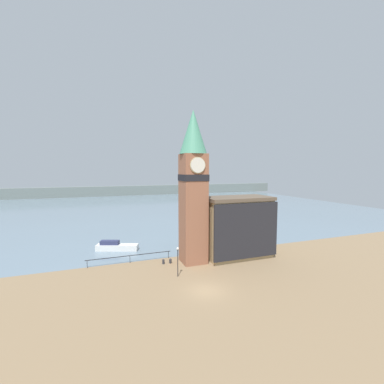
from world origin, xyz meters
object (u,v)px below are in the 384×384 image
Objects in this scene: clock_tower at (193,183)px; lamp_post at (178,256)px; mooring_bollard_far at (170,261)px; pier_building at (238,227)px; boat_near at (116,246)px; mooring_bollard_near at (163,261)px.

lamp_post is (-3.62, -4.19, -8.86)m from clock_tower.
mooring_bollard_far is 0.18× the size of lamp_post.
pier_building is at bearing 20.52° from lamp_post.
pier_building reaches higher than mooring_bollard_far.
boat_near is 10.20× the size of mooring_bollard_far.
clock_tower is at bearing -9.68° from mooring_bollard_far.
clock_tower is 17.59m from boat_near.
mooring_bollard_near is (-11.46, 0.77, -4.25)m from pier_building.
mooring_bollard_far is at bearing 170.32° from clock_tower.
boat_near is at bearing 137.15° from clock_tower.
boat_near is 15.22m from lamp_post.
mooring_bollard_far is 5.27m from lamp_post.
pier_building is 1.50× the size of boat_near.
clock_tower is 9.93m from pier_building.
lamp_post reaches higher than mooring_bollard_near.
lamp_post is at bearing -43.96° from boat_near.
pier_building is at bearing -3.86° from mooring_bollard_far.
boat_near is (-10.15, 9.41, -10.85)m from clock_tower.
lamp_post is at bearing -159.48° from pier_building.
clock_tower is at bearing -8.34° from mooring_bollard_near.
boat_near is at bearing 123.75° from mooring_bollard_near.
mooring_bollard_far is (1.01, -0.07, -0.02)m from mooring_bollard_near.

